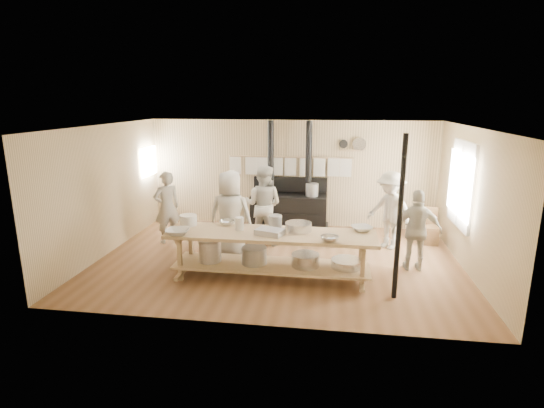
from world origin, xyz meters
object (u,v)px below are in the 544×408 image
prep_table (271,251)px  roasting_pan (270,232)px  cook_center (230,216)px  cook_right (417,231)px  stove (289,208)px  cook_by_window (390,210)px  cook_far_left (167,207)px  cook_left (263,205)px  chair (429,233)px

prep_table → roasting_pan: (0.01, -0.12, 0.38)m
roasting_pan → prep_table: bearing=92.4°
cook_center → cook_right: (3.48, -0.03, -0.13)m
stove → prep_table: (-0.00, -3.02, -0.00)m
cook_by_window → roasting_pan: (-2.23, -2.06, 0.08)m
cook_far_left → roasting_pan: (2.53, -1.76, 0.11)m
cook_far_left → cook_right: 5.17m
cook_center → cook_by_window: size_ratio=1.08×
cook_center → stove: bearing=-109.4°
cook_far_left → cook_right: size_ratio=1.05×
cook_far_left → cook_center: 1.81m
cook_left → chair: cook_left is taller
cook_far_left → chair: size_ratio=2.02×
stove → cook_center: size_ratio=1.47×
cook_far_left → cook_left: cook_left is taller
cook_right → chair: size_ratio=1.92×
cook_by_window → chair: size_ratio=2.10×
prep_table → cook_center: (-0.91, 0.82, 0.37)m
stove → roasting_pan: stove is taller
cook_left → cook_center: (-0.47, -1.06, 0.02)m
roasting_pan → cook_by_window: bearing=42.7°
prep_table → cook_by_window: (2.24, 1.94, 0.30)m
prep_table → chair: 3.96m
cook_far_left → roasting_pan: bearing=104.3°
cook_far_left → prep_table: bearing=106.1°
cook_left → roasting_pan: bearing=113.1°
cook_far_left → cook_center: (1.62, -0.82, 0.09)m
cook_by_window → stove: bearing=-162.7°
cook_left → cook_right: 3.21m
cook_far_left → cook_center: cook_center is taller
prep_table → cook_right: 2.71m
cook_center → cook_left: bearing=-110.9°
cook_right → chair: (0.58, 1.58, -0.52)m
chair → cook_right: bearing=-107.6°
stove → cook_by_window: size_ratio=1.58×
cook_by_window → roasting_pan: size_ratio=3.66×
cook_right → stove: bearing=-41.0°
cook_center → cook_right: 3.49m
stove → cook_right: size_ratio=1.72×
roasting_pan → cook_center: bearing=134.0°
cook_by_window → cook_left: bearing=-135.7°
cook_center → cook_by_window: bearing=-157.4°
cook_left → chair: size_ratio=2.20×
cook_left → cook_right: bearing=170.8°
cook_left → roasting_pan: (0.44, -2.00, 0.04)m
cook_left → roasting_pan: size_ratio=3.84×
cook_far_left → roasting_pan: 3.08m
prep_table → roasting_pan: roasting_pan is taller
stove → cook_center: bearing=-112.5°
cook_left → stove: bearing=-100.2°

